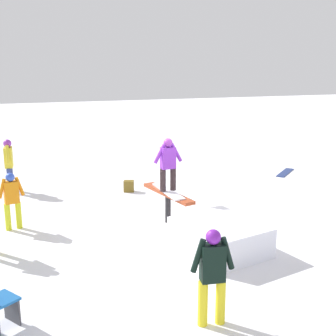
% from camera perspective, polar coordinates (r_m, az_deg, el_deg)
% --- Properties ---
extents(ground_plane, '(60.00, 60.00, 0.00)m').
position_cam_1_polar(ground_plane, '(11.71, -0.00, -6.61)').
color(ground_plane, white).
extents(rail_feature, '(1.95, 0.81, 0.79)m').
position_cam_1_polar(rail_feature, '(11.50, -0.00, -3.56)').
color(rail_feature, black).
rests_on(rail_feature, ground).
extents(snow_kicker_ramp, '(2.14, 1.94, 0.64)m').
position_cam_1_polar(snow_kicker_ramp, '(10.03, 6.32, -8.36)').
color(snow_kicker_ramp, white).
rests_on(snow_kicker_ramp, ground).
extents(main_rider_on_rail, '(1.52, 0.75, 1.33)m').
position_cam_1_polar(main_rider_on_rail, '(11.28, -0.00, 0.26)').
color(main_rider_on_rail, silver).
rests_on(main_rider_on_rail, rail_feature).
extents(bystander_yellow, '(0.71, 0.24, 1.60)m').
position_cam_1_polar(bystander_yellow, '(14.77, -18.83, 0.63)').
color(bystander_yellow, navy).
rests_on(bystander_yellow, ground).
extents(bystander_black, '(0.25, 0.70, 1.56)m').
position_cam_1_polar(bystander_black, '(7.27, 5.44, -12.53)').
color(bystander_black, yellow).
rests_on(bystander_black, ground).
extents(bystander_orange, '(0.27, 0.62, 1.39)m').
position_cam_1_polar(bystander_orange, '(11.61, -18.51, -3.48)').
color(bystander_orange, yellow).
rests_on(bystander_orange, ground).
extents(loose_snowboard_navy, '(1.13, 1.13, 0.02)m').
position_cam_1_polar(loose_snowboard_navy, '(16.86, 14.08, -0.55)').
color(loose_snowboard_navy, navy).
rests_on(loose_snowboard_navy, ground).
extents(backpack_on_snow, '(0.30, 0.35, 0.34)m').
position_cam_1_polar(backpack_on_snow, '(14.20, -4.80, -2.21)').
color(backpack_on_snow, brown).
rests_on(backpack_on_snow, ground).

